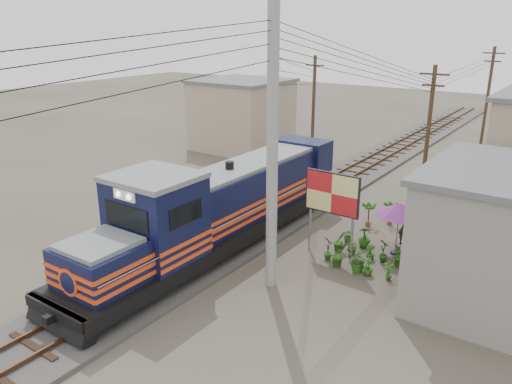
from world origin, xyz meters
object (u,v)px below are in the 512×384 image
Objects in this scene: vendor at (405,228)px; market_umbrella at (399,210)px; billboard at (332,195)px; locomotive at (222,209)px.

market_umbrella is at bearing 94.89° from vendor.
market_umbrella is 1.69× the size of vendor.
billboard is 2.89m from market_umbrella.
market_umbrella is (2.15, 1.81, -0.70)m from billboard.
vendor is at bearing 36.34° from locomotive.
locomotive is at bearing -155.56° from billboard.
market_umbrella is 1.59m from vendor.
locomotive is 7.28m from market_umbrella.
locomotive reaches higher than billboard.
vendor is at bearing 55.15° from billboard.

